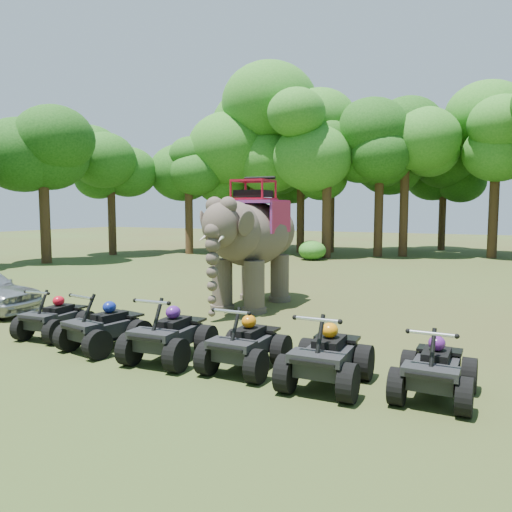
{
  "coord_description": "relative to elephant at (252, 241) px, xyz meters",
  "views": [
    {
      "loc": [
        5.88,
        -10.66,
        3.17
      ],
      "look_at": [
        0.0,
        1.2,
        1.9
      ],
      "focal_mm": 35.0,
      "sensor_mm": 36.0,
      "label": 1
    }
  ],
  "objects": [
    {
      "name": "tree_32",
      "position": [
        -0.07,
        18.49,
        2.48
      ],
      "size": [
        6.4,
        6.4,
        9.15
      ],
      "primitive_type": null,
      "color": "#195114",
      "rests_on": "ground"
    },
    {
      "name": "atv_3",
      "position": [
        2.85,
        -5.94,
        -1.44
      ],
      "size": [
        1.29,
        1.77,
        1.31
      ],
      "primitive_type": null,
      "rotation": [
        0.0,
        0.0,
        0.0
      ],
      "color": "black",
      "rests_on": "ground"
    },
    {
      "name": "tree_26",
      "position": [
        -2.83,
        16.1,
        2.75
      ],
      "size": [
        6.78,
        6.78,
        9.69
      ],
      "primitive_type": null,
      "color": "#195114",
      "rests_on": "ground"
    },
    {
      "name": "tree_22",
      "position": [
        -16.32,
        5.89,
        2.54
      ],
      "size": [
        6.49,
        6.49,
        9.27
      ],
      "primitive_type": null,
      "color": "#195114",
      "rests_on": "ground"
    },
    {
      "name": "ground",
      "position": [
        1.4,
        -3.76,
        -2.09
      ],
      "size": [
        110.0,
        110.0,
        0.0
      ],
      "primitive_type": "plane",
      "color": "#47381E",
      "rests_on": "ground"
    },
    {
      "name": "atv_4",
      "position": [
        4.56,
        -6.07,
        -1.41
      ],
      "size": [
        1.4,
        1.89,
        1.37
      ],
      "primitive_type": null,
      "rotation": [
        0.0,
        0.0,
        0.03
      ],
      "color": "black",
      "rests_on": "ground"
    },
    {
      "name": "atv_0",
      "position": [
        -2.55,
        -5.78,
        -1.48
      ],
      "size": [
        1.34,
        1.75,
        1.23
      ],
      "primitive_type": null,
      "rotation": [
        0.0,
        0.0,
        0.08
      ],
      "color": "black",
      "rests_on": "ground"
    },
    {
      "name": "tree_28",
      "position": [
        -8.87,
        17.94,
        3.33
      ],
      "size": [
        7.59,
        7.59,
        10.84
      ],
      "primitive_type": null,
      "color": "#195114",
      "rests_on": "ground"
    },
    {
      "name": "tree_34",
      "position": [
        -3.85,
        20.11,
        1.84
      ],
      "size": [
        5.51,
        5.51,
        7.87
      ],
      "primitive_type": null,
      "color": "#195114",
      "rests_on": "ground"
    },
    {
      "name": "tree_29",
      "position": [
        -5.78,
        19.12,
        2.15
      ],
      "size": [
        5.94,
        5.94,
        8.48
      ],
      "primitive_type": null,
      "color": "#195114",
      "rests_on": "ground"
    },
    {
      "name": "tree_38",
      "position": [
        -12.32,
        21.19,
        2.2
      ],
      "size": [
        6.02,
        6.02,
        8.6
      ],
      "primitive_type": null,
      "color": "#195114",
      "rests_on": "ground"
    },
    {
      "name": "tree_1",
      "position": [
        6.7,
        20.58,
        2.84
      ],
      "size": [
        6.91,
        6.91,
        9.87
      ],
      "primitive_type": null,
      "color": "#195114",
      "rests_on": "ground"
    },
    {
      "name": "tree_37",
      "position": [
        -8.77,
        21.31,
        1.61
      ],
      "size": [
        5.19,
        5.19,
        7.41
      ],
      "primitive_type": null,
      "color": "#195114",
      "rests_on": "ground"
    },
    {
      "name": "tree_23",
      "position": [
        -16.54,
        11.6,
        1.63
      ],
      "size": [
        5.21,
        5.21,
        7.44
      ],
      "primitive_type": null,
      "color": "#195114",
      "rests_on": "ground"
    },
    {
      "name": "elephant",
      "position": [
        0.0,
        0.0,
        0.0
      ],
      "size": [
        2.36,
        5.06,
        4.19
      ],
      "primitive_type": null,
      "rotation": [
        0.0,
        0.0,
        0.03
      ],
      "color": "#4B4036",
      "rests_on": "ground"
    },
    {
      "name": "atv_2",
      "position": [
        1.12,
        -6.08,
        -1.4
      ],
      "size": [
        1.47,
        1.95,
        1.38
      ],
      "primitive_type": null,
      "rotation": [
        0.0,
        0.0,
        0.06
      ],
      "color": "black",
      "rests_on": "ground"
    },
    {
      "name": "tree_30",
      "position": [
        -11.87,
        18.29,
        1.52
      ],
      "size": [
        5.06,
        5.06,
        7.22
      ],
      "primitive_type": null,
      "color": "#195114",
      "rests_on": "ground"
    },
    {
      "name": "tree_0",
      "position": [
        1.4,
        19.28,
        2.4
      ],
      "size": [
        6.29,
        6.29,
        8.98
      ],
      "primitive_type": null,
      "color": "#195114",
      "rests_on": "ground"
    },
    {
      "name": "atv_5",
      "position": [
        6.37,
        -5.84,
        -1.46
      ],
      "size": [
        1.26,
        1.72,
        1.27
      ],
      "primitive_type": null,
      "rotation": [
        0.0,
        0.0,
        -0.0
      ],
      "color": "black",
      "rests_on": "ground"
    },
    {
      "name": "tree_31",
      "position": [
        0.6,
        23.99,
        2.37
      ],
      "size": [
        6.25,
        6.25,
        8.92
      ],
      "primitive_type": null,
      "color": "#195114",
      "rests_on": "ground"
    },
    {
      "name": "tree_24",
      "position": [
        -12.24,
        14.5,
        1.98
      ],
      "size": [
        5.7,
        5.7,
        8.15
      ],
      "primitive_type": null,
      "color": "#195114",
      "rests_on": "ground"
    },
    {
      "name": "tree_33",
      "position": [
        3.12,
        25.77,
        1.73
      ],
      "size": [
        5.36,
        5.36,
        7.66
      ],
      "primitive_type": null,
      "color": "#195114",
      "rests_on": "ground"
    },
    {
      "name": "tree_25",
      "position": [
        -8.78,
        18.53,
        2.31
      ],
      "size": [
        6.16,
        6.16,
        8.8
      ],
      "primitive_type": null,
      "color": "#195114",
      "rests_on": "ground"
    },
    {
      "name": "atv_1",
      "position": [
        -0.68,
        -6.06,
        -1.44
      ],
      "size": [
        1.57,
        1.97,
        1.32
      ],
      "primitive_type": null,
      "rotation": [
        0.0,
        0.0,
        -0.17
      ],
      "color": "black",
      "rests_on": "ground"
    }
  ]
}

